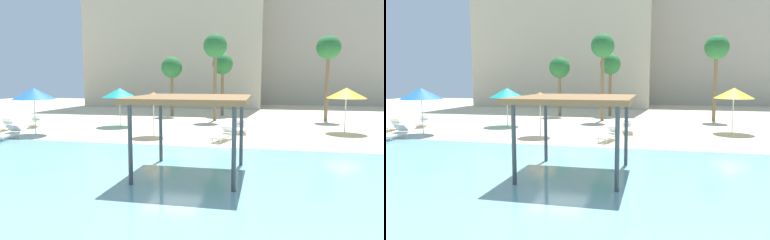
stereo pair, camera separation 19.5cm
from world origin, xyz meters
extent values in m
plane|color=beige|center=(0.00, 0.00, 0.00)|extent=(80.00, 80.00, 0.00)
cube|color=#7AB7C1|center=(0.00, -5.25, 0.02)|extent=(44.00, 13.50, 0.04)
cylinder|color=#42474C|center=(-0.01, -1.79, 1.30)|extent=(0.14, 0.14, 2.60)
cylinder|color=#42474C|center=(3.23, -1.79, 1.30)|extent=(0.14, 0.14, 2.60)
cylinder|color=#42474C|center=(-0.01, -5.03, 1.30)|extent=(0.14, 0.14, 2.60)
cylinder|color=#42474C|center=(3.23, -5.03, 1.30)|extent=(0.14, 0.14, 2.60)
cube|color=olive|center=(1.61, -3.41, 2.69)|extent=(3.94, 3.94, 0.18)
cylinder|color=silver|center=(-6.10, 8.03, 1.04)|extent=(0.06, 0.06, 2.07)
cone|color=teal|center=(-6.10, 8.03, 2.41)|extent=(2.45, 2.45, 0.67)
cylinder|color=silver|center=(-9.55, 3.33, 1.08)|extent=(0.06, 0.06, 2.16)
cone|color=blue|center=(-9.55, 3.33, 2.50)|extent=(2.48, 2.48, 0.68)
cylinder|color=silver|center=(-2.31, 4.28, 1.04)|extent=(0.06, 0.06, 2.09)
cone|color=orange|center=(-2.31, 4.28, 2.35)|extent=(1.91, 1.91, 0.53)
cylinder|color=silver|center=(9.09, 8.09, 1.09)|extent=(0.06, 0.06, 2.18)
cone|color=yellow|center=(9.09, 8.09, 2.51)|extent=(2.40, 2.40, 0.66)
cylinder|color=white|center=(-11.29, 5.68, 0.11)|extent=(0.05, 0.05, 0.22)
cylinder|color=white|center=(-11.72, 5.48, 0.11)|extent=(0.05, 0.05, 0.22)
cylinder|color=white|center=(-11.91, 6.98, 0.11)|extent=(0.05, 0.05, 0.22)
cylinder|color=white|center=(-12.35, 6.77, 0.11)|extent=(0.05, 0.05, 0.22)
cube|color=white|center=(-11.82, 6.23, 0.27)|extent=(1.32, 1.88, 0.10)
cube|color=white|center=(-12.14, 6.90, 0.55)|extent=(0.76, 0.72, 0.40)
cylinder|color=white|center=(1.88, 2.67, 0.11)|extent=(0.05, 0.05, 0.22)
cylinder|color=white|center=(1.42, 2.80, 0.11)|extent=(0.05, 0.05, 0.22)
cylinder|color=white|center=(2.29, 4.05, 0.11)|extent=(0.05, 0.05, 0.22)
cylinder|color=white|center=(1.83, 4.18, 0.11)|extent=(0.05, 0.05, 0.22)
cube|color=white|center=(1.85, 3.43, 0.27)|extent=(1.09, 1.90, 0.10)
cube|color=white|center=(2.06, 4.14, 0.55)|extent=(0.72, 0.66, 0.40)
cylinder|color=white|center=(-12.19, 3.50, 0.11)|extent=(0.05, 0.05, 0.22)
cylinder|color=white|center=(-12.58, 4.89, 0.11)|extent=(0.05, 0.05, 0.22)
cylinder|color=white|center=(-13.04, 4.76, 0.11)|extent=(0.05, 0.05, 0.22)
cube|color=white|center=(-12.62, 4.13, 0.27)|extent=(1.06, 1.89, 0.10)
cube|color=white|center=(-12.82, 4.85, 0.55)|extent=(0.71, 0.65, 0.40)
cylinder|color=white|center=(3.03, 5.86, 0.11)|extent=(0.05, 0.05, 0.22)
cylinder|color=white|center=(2.55, 5.79, 0.11)|extent=(0.05, 0.05, 0.22)
cylinder|color=white|center=(2.82, 7.28, 0.11)|extent=(0.05, 0.05, 0.22)
cylinder|color=white|center=(2.34, 7.21, 0.11)|extent=(0.05, 0.05, 0.22)
cube|color=white|center=(2.68, 6.54, 0.27)|extent=(0.86, 1.87, 0.10)
cube|color=white|center=(2.58, 7.27, 0.55)|extent=(0.67, 0.59, 0.40)
cylinder|color=white|center=(-9.60, 0.67, 0.11)|extent=(0.05, 0.05, 0.22)
cylinder|color=white|center=(-9.82, 2.09, 0.11)|extent=(0.05, 0.05, 0.22)
cylinder|color=white|center=(-10.29, 2.02, 0.11)|extent=(0.05, 0.05, 0.22)
cube|color=white|center=(-9.94, 1.34, 0.27)|extent=(0.87, 1.87, 0.10)
cube|color=white|center=(-10.06, 2.08, 0.55)|extent=(0.67, 0.59, 0.40)
cylinder|color=brown|center=(0.12, 12.73, 2.84)|extent=(0.28, 0.28, 5.69)
sphere|color=#286B33|center=(0.12, 12.73, 6.04)|extent=(1.90, 1.90, 1.90)
cylinder|color=brown|center=(-4.24, 15.44, 2.04)|extent=(0.28, 0.28, 4.09)
sphere|color=#286B33|center=(-4.24, 15.44, 4.44)|extent=(1.90, 1.90, 1.90)
cylinder|color=brown|center=(9.00, 14.64, 2.78)|extent=(0.28, 0.28, 5.55)
sphere|color=#286B33|center=(9.00, 14.64, 5.90)|extent=(1.90, 1.90, 1.90)
cylinder|color=brown|center=(0.23, 16.80, 2.20)|extent=(0.28, 0.28, 4.41)
sphere|color=#286B33|center=(0.23, 16.80, 4.76)|extent=(1.90, 1.90, 1.90)
cube|color=beige|center=(-7.08, 28.50, 10.84)|extent=(21.45, 9.06, 21.68)
cube|color=#B2A893|center=(11.70, 36.77, 8.88)|extent=(20.84, 10.10, 17.77)
camera|label=1|loc=(4.07, -14.99, 3.36)|focal=32.16mm
camera|label=2|loc=(4.26, -14.95, 3.36)|focal=32.16mm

